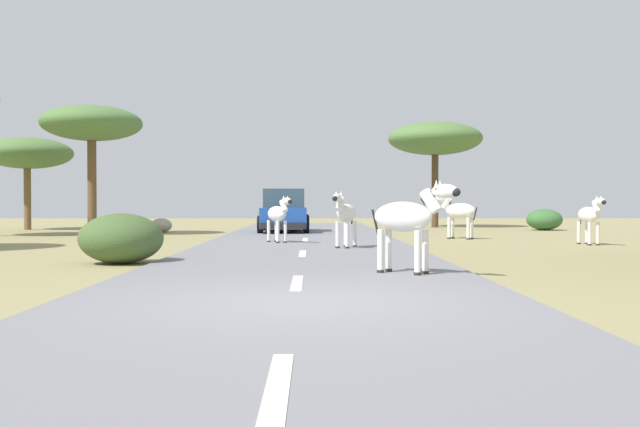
% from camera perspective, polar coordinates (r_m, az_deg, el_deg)
% --- Properties ---
extents(ground_plane, '(90.00, 90.00, 0.00)m').
position_cam_1_polar(ground_plane, '(8.73, -1.23, -7.44)').
color(ground_plane, '#8E8456').
extents(road, '(6.00, 64.00, 0.05)m').
position_cam_1_polar(road, '(8.72, -2.14, -7.27)').
color(road, slate).
rests_on(road, ground_plane).
extents(lane_markings, '(0.16, 56.00, 0.01)m').
position_cam_1_polar(lane_markings, '(7.73, -2.34, -8.13)').
color(lane_markings, silver).
rests_on(lane_markings, road).
extents(zebra_0, '(0.82, 1.51, 1.50)m').
position_cam_1_polar(zebra_0, '(18.78, 2.05, -0.04)').
color(zebra_0, silver).
rests_on(zebra_0, road).
extents(zebra_1, '(0.91, 1.37, 1.41)m').
position_cam_1_polar(zebra_1, '(21.18, -3.39, -0.08)').
color(zebra_1, silver).
rests_on(zebra_1, road).
extents(zebra_2, '(1.46, 1.18, 1.58)m').
position_cam_1_polar(zebra_2, '(12.11, 7.07, -0.37)').
color(zebra_2, silver).
rests_on(zebra_2, road).
extents(zebra_3, '(1.43, 1.23, 1.58)m').
position_cam_1_polar(zebra_3, '(24.59, 11.04, 0.18)').
color(zebra_3, silver).
rests_on(zebra_3, ground_plane).
extents(zebra_4, '(0.50, 1.54, 1.45)m').
position_cam_1_polar(zebra_4, '(22.24, 20.88, -0.16)').
color(zebra_4, silver).
rests_on(zebra_4, ground_plane).
extents(car_0, '(2.08, 4.37, 1.74)m').
position_cam_1_polar(car_0, '(28.98, -2.90, 0.12)').
color(car_0, '#1E479E').
rests_on(car_0, road).
extents(tree_1, '(4.61, 4.61, 5.19)m').
position_cam_1_polar(tree_1, '(35.48, 9.25, 5.92)').
color(tree_1, '#4C3823').
rests_on(tree_1, ground_plane).
extents(tree_2, '(3.79, 3.79, 4.91)m').
position_cam_1_polar(tree_2, '(28.43, -17.90, 6.83)').
color(tree_2, brown).
rests_on(tree_2, ground_plane).
extents(tree_3, '(4.02, 4.02, 4.17)m').
position_cam_1_polar(tree_3, '(34.62, -22.50, 4.48)').
color(tree_3, brown).
rests_on(tree_3, ground_plane).
extents(bush_0, '(1.73, 1.55, 1.04)m').
position_cam_1_polar(bush_0, '(15.08, -15.71, -1.95)').
color(bush_0, '#425B2D').
rests_on(bush_0, ground_plane).
extents(bush_2, '(1.58, 1.42, 0.95)m').
position_cam_1_polar(bush_2, '(32.99, 17.61, -0.47)').
color(bush_2, '#386633').
rests_on(bush_2, ground_plane).
extents(rock_1, '(0.87, 0.93, 0.59)m').
position_cam_1_polar(rock_1, '(29.92, -12.65, -0.94)').
color(rock_1, '#A89E8C').
rests_on(rock_1, ground_plane).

